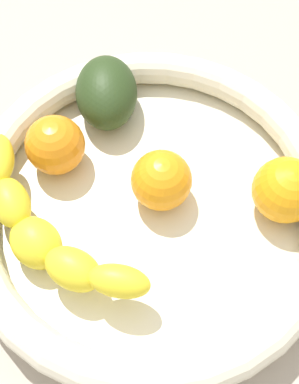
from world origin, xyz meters
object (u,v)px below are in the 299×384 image
(banana_draped_left, at_px, (43,232))
(orange_mid_left, at_px, (286,190))
(fruit_bowl, at_px, (149,203))
(orange_front, at_px, (163,182))
(orange_mid_right, at_px, (55,145))
(avocado_dark, at_px, (106,92))

(banana_draped_left, height_order, orange_mid_left, orange_mid_left)
(fruit_bowl, relative_size, orange_front, 6.18)
(banana_draped_left, bearing_deg, orange_front, -113.32)
(banana_draped_left, relative_size, orange_mid_left, 3.61)
(orange_mid_left, height_order, orange_mid_right, orange_mid_left)
(fruit_bowl, relative_size, banana_draped_left, 1.60)
(orange_front, height_order, avocado_dark, orange_front)
(fruit_bowl, height_order, avocado_dark, avocado_dark)
(orange_mid_right, bearing_deg, orange_mid_left, -152.18)
(fruit_bowl, distance_m, orange_mid_left, 0.13)
(orange_mid_right, height_order, avocado_dark, orange_mid_right)
(orange_mid_right, relative_size, avocado_dark, 0.67)
(banana_draped_left, xyz_separation_m, orange_mid_left, (-0.14, -0.18, 0.00))
(orange_mid_right, distance_m, avocado_dark, 0.08)
(orange_front, xyz_separation_m, avocado_dark, (0.11, -0.04, -0.00))
(orange_mid_left, relative_size, orange_mid_right, 1.06)
(fruit_bowl, xyz_separation_m, orange_front, (-0.00, -0.02, 0.02))
(banana_draped_left, relative_size, orange_front, 3.87)
(avocado_dark, bearing_deg, orange_front, 159.30)
(orange_mid_left, bearing_deg, orange_mid_right, 27.82)
(banana_draped_left, height_order, avocado_dark, avocado_dark)
(orange_front, distance_m, orange_mid_right, 0.11)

